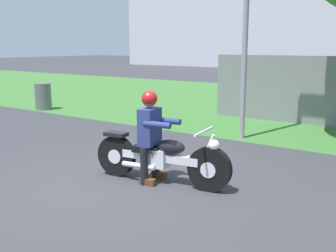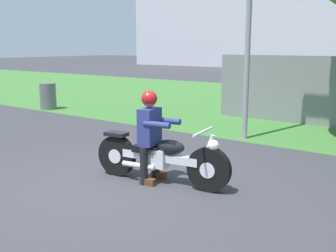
# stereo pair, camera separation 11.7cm
# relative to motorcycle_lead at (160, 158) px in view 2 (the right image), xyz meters

# --- Properties ---
(ground) EXTENTS (120.00, 120.00, 0.00)m
(ground) POSITION_rel_motorcycle_lead_xyz_m (-0.44, -0.52, -0.40)
(ground) COLOR #38383D
(grass_verge) EXTENTS (60.00, 12.00, 0.01)m
(grass_verge) POSITION_rel_motorcycle_lead_xyz_m (-0.44, 9.18, -0.39)
(grass_verge) COLOR #3D7533
(grass_verge) RESTS_ON ground
(motorcycle_lead) EXTENTS (2.23, 0.70, 0.88)m
(motorcycle_lead) POSITION_rel_motorcycle_lead_xyz_m (0.00, 0.00, 0.00)
(motorcycle_lead) COLOR black
(motorcycle_lead) RESTS_ON ground
(rider_lead) EXTENTS (0.59, 0.52, 1.41)m
(rider_lead) POSITION_rel_motorcycle_lead_xyz_m (-0.17, -0.02, 0.42)
(rider_lead) COLOR black
(rider_lead) RESTS_ON ground
(trash_can) EXTENTS (0.52, 0.52, 0.86)m
(trash_can) POSITION_rel_motorcycle_lead_xyz_m (-7.36, 3.55, 0.03)
(trash_can) COLOR #595E5B
(trash_can) RESTS_ON ground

